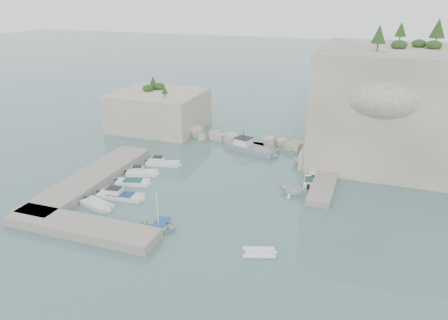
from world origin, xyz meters
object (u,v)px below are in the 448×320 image
(rowboat, at_px, (159,229))
(tender_east_c, at_px, (314,175))
(tender_east_b, at_px, (309,183))
(tender_east_a, at_px, (292,194))
(motorboat_b, at_px, (142,175))
(work_boat, at_px, (252,152))
(motorboat_d, at_px, (121,198))
(inflatable_dinghy, at_px, (259,254))
(motorboat_a, at_px, (163,165))
(motorboat_e, at_px, (97,207))
(tender_east_d, at_px, (305,166))
(motorboat_c, at_px, (133,184))

(rowboat, relative_size, tender_east_c, 0.87)
(tender_east_b, bearing_deg, tender_east_a, 153.46)
(motorboat_b, xyz_separation_m, work_boat, (12.15, 14.67, 0.00))
(motorboat_d, height_order, inflatable_dinghy, motorboat_d)
(motorboat_a, height_order, motorboat_e, motorboat_a)
(motorboat_d, xyz_separation_m, tender_east_c, (22.13, 16.01, 0.00))
(rowboat, bearing_deg, motorboat_a, 20.40)
(rowboat, xyz_separation_m, tender_east_b, (13.65, 18.08, 0.00))
(work_boat, bearing_deg, rowboat, -79.43)
(tender_east_b, bearing_deg, inflatable_dinghy, 168.43)
(motorboat_d, bearing_deg, motorboat_b, 92.96)
(motorboat_b, height_order, tender_east_c, motorboat_b)
(inflatable_dinghy, height_order, tender_east_a, tender_east_a)
(rowboat, distance_m, inflatable_dinghy, 11.83)
(tender_east_d, bearing_deg, work_boat, 81.29)
(motorboat_a, distance_m, motorboat_d, 11.90)
(tender_east_b, xyz_separation_m, work_boat, (-10.94, 9.49, 0.00))
(motorboat_e, bearing_deg, motorboat_c, 102.44)
(motorboat_a, distance_m, motorboat_b, 4.50)
(motorboat_e, bearing_deg, work_boat, 81.51)
(motorboat_c, height_order, rowboat, rowboat)
(motorboat_c, relative_size, tender_east_b, 1.29)
(motorboat_a, bearing_deg, motorboat_e, -106.87)
(motorboat_e, xyz_separation_m, tender_east_b, (23.33, 15.75, 0.00))
(motorboat_b, bearing_deg, motorboat_c, -102.81)
(motorboat_c, height_order, tender_east_d, tender_east_d)
(motorboat_e, bearing_deg, motorboat_b, 106.33)
(motorboat_a, bearing_deg, tender_east_b, -9.74)
(inflatable_dinghy, bearing_deg, motorboat_b, 128.31)
(rowboat, height_order, tender_east_d, tender_east_d)
(tender_east_a, xyz_separation_m, tender_east_c, (1.77, 7.41, 0.00))
(motorboat_e, relative_size, tender_east_b, 1.24)
(inflatable_dinghy, relative_size, tender_east_c, 0.71)
(rowboat, bearing_deg, tender_east_d, -32.07)
(inflatable_dinghy, bearing_deg, tender_east_a, 70.14)
(motorboat_d, bearing_deg, motorboat_e, -121.21)
(motorboat_a, relative_size, tender_east_d, 1.38)
(motorboat_b, height_order, rowboat, motorboat_b)
(tender_east_a, relative_size, tender_east_d, 0.88)
(tender_east_a, bearing_deg, tender_east_d, 13.11)
(tender_east_c, distance_m, work_boat, 12.77)
(tender_east_c, bearing_deg, tender_east_d, 20.71)
(motorboat_c, xyz_separation_m, motorboat_e, (-0.67, -7.30, 0.00))
(rowboat, relative_size, tender_east_b, 1.14)
(motorboat_e, relative_size, tender_east_c, 0.95)
(rowboat, distance_m, work_boat, 27.71)
(tender_east_a, height_order, tender_east_b, tender_east_a)
(motorboat_c, distance_m, tender_east_b, 24.18)
(tender_east_c, bearing_deg, tender_east_a, 154.16)
(motorboat_d, relative_size, motorboat_e, 1.39)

